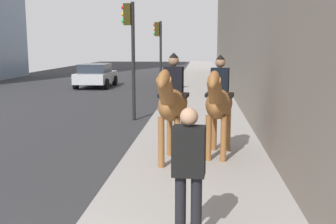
{
  "coord_description": "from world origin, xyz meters",
  "views": [
    {
      "loc": [
        -2.96,
        -1.71,
        2.56
      ],
      "look_at": [
        4.0,
        -1.13,
        1.4
      ],
      "focal_mm": 43.12,
      "sensor_mm": 36.0,
      "label": 1
    }
  ],
  "objects_px": {
    "traffic_light_near_curb": "(131,42)",
    "mounted_horse_far": "(219,102)",
    "pedestrian_greeting": "(189,166)",
    "car_near_lane": "(96,75)",
    "mounted_horse_near": "(172,103)",
    "traffic_light_far_curb": "(159,46)"
  },
  "relations": [
    {
      "from": "mounted_horse_far",
      "to": "car_near_lane",
      "type": "height_order",
      "value": "mounted_horse_far"
    },
    {
      "from": "mounted_horse_near",
      "to": "mounted_horse_far",
      "type": "relative_size",
      "value": 1.02
    },
    {
      "from": "traffic_light_near_curb",
      "to": "mounted_horse_far",
      "type": "bearing_deg",
      "value": -149.96
    },
    {
      "from": "pedestrian_greeting",
      "to": "car_near_lane",
      "type": "bearing_deg",
      "value": 22.71
    },
    {
      "from": "car_near_lane",
      "to": "traffic_light_near_curb",
      "type": "height_order",
      "value": "traffic_light_near_curb"
    },
    {
      "from": "mounted_horse_far",
      "to": "pedestrian_greeting",
      "type": "height_order",
      "value": "mounted_horse_far"
    },
    {
      "from": "mounted_horse_near",
      "to": "mounted_horse_far",
      "type": "bearing_deg",
      "value": 126.59
    },
    {
      "from": "mounted_horse_near",
      "to": "car_near_lane",
      "type": "distance_m",
      "value": 17.01
    },
    {
      "from": "traffic_light_near_curb",
      "to": "traffic_light_far_curb",
      "type": "bearing_deg",
      "value": -1.61
    },
    {
      "from": "mounted_horse_far",
      "to": "car_near_lane",
      "type": "bearing_deg",
      "value": -146.82
    },
    {
      "from": "car_near_lane",
      "to": "pedestrian_greeting",
      "type": "bearing_deg",
      "value": -162.17
    },
    {
      "from": "pedestrian_greeting",
      "to": "traffic_light_far_curb",
      "type": "xyz_separation_m",
      "value": [
        15.9,
        2.04,
        1.42
      ]
    },
    {
      "from": "traffic_light_near_curb",
      "to": "traffic_light_far_curb",
      "type": "height_order",
      "value": "traffic_light_near_curb"
    },
    {
      "from": "mounted_horse_far",
      "to": "pedestrian_greeting",
      "type": "relative_size",
      "value": 1.32
    },
    {
      "from": "mounted_horse_near",
      "to": "mounted_horse_far",
      "type": "distance_m",
      "value": 1.13
    },
    {
      "from": "pedestrian_greeting",
      "to": "traffic_light_far_curb",
      "type": "height_order",
      "value": "traffic_light_far_curb"
    },
    {
      "from": "mounted_horse_near",
      "to": "pedestrian_greeting",
      "type": "bearing_deg",
      "value": 13.71
    },
    {
      "from": "traffic_light_far_curb",
      "to": "mounted_horse_near",
      "type": "bearing_deg",
      "value": -172.72
    },
    {
      "from": "mounted_horse_far",
      "to": "car_near_lane",
      "type": "xyz_separation_m",
      "value": [
        15.39,
        6.82,
        -0.59
      ]
    },
    {
      "from": "car_near_lane",
      "to": "mounted_horse_far",
      "type": "bearing_deg",
      "value": -156.29
    },
    {
      "from": "pedestrian_greeting",
      "to": "traffic_light_near_curb",
      "type": "height_order",
      "value": "traffic_light_near_curb"
    },
    {
      "from": "pedestrian_greeting",
      "to": "car_near_lane",
      "type": "xyz_separation_m",
      "value": [
        19.35,
        6.29,
        -0.34
      ]
    }
  ]
}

